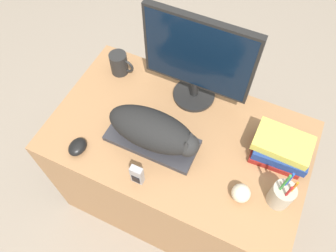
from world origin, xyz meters
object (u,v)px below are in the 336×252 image
object	(u,v)px
computer_mouse	(78,147)
book_stack	(281,148)
keyboard	(152,140)
monitor	(198,59)
phone	(137,175)
coffee_mug	(119,64)
pen_cup	(281,195)
baseball	(241,193)
cat	(154,131)

from	to	relation	value
computer_mouse	book_stack	size ratio (longest dim) A/B	0.38
keyboard	book_stack	bearing A→B (deg)	18.34
monitor	phone	distance (m)	0.51
coffee_mug	pen_cup	world-z (taller)	pen_cup
pen_cup	baseball	world-z (taller)	pen_cup
computer_mouse	coffee_mug	xyz separation A→B (m)	(-0.05, 0.45, 0.03)
pen_cup	book_stack	bearing A→B (deg)	104.51
pen_cup	baseball	xyz separation A→B (m)	(-0.13, -0.05, -0.02)
monitor	pen_cup	bearing A→B (deg)	-33.90
keyboard	phone	world-z (taller)	phone
keyboard	phone	size ratio (longest dim) A/B	3.66
pen_cup	keyboard	bearing A→B (deg)	177.23
coffee_mug	pen_cup	bearing A→B (deg)	-19.90
coffee_mug	pen_cup	distance (m)	0.91
keyboard	coffee_mug	size ratio (longest dim) A/B	3.22
keyboard	pen_cup	bearing A→B (deg)	-2.77
baseball	book_stack	size ratio (longest dim) A/B	0.31
computer_mouse	baseball	bearing A→B (deg)	7.56
pen_cup	book_stack	world-z (taller)	pen_cup
pen_cup	baseball	size ratio (longest dim) A/B	3.10
phone	book_stack	size ratio (longest dim) A/B	0.45
baseball	coffee_mug	bearing A→B (deg)	153.62
monitor	computer_mouse	size ratio (longest dim) A/B	5.28
monitor	book_stack	distance (m)	0.49
keyboard	book_stack	world-z (taller)	book_stack
computer_mouse	coffee_mug	world-z (taller)	coffee_mug
coffee_mug	baseball	xyz separation A→B (m)	(0.72, -0.36, -0.02)
computer_mouse	book_stack	bearing A→B (deg)	23.40
keyboard	coffee_mug	world-z (taller)	coffee_mug
monitor	phone	size ratio (longest dim) A/B	4.41
cat	computer_mouse	size ratio (longest dim) A/B	4.46
baseball	phone	distance (m)	0.39
keyboard	book_stack	xyz separation A→B (m)	(0.49, 0.16, 0.04)
computer_mouse	coffee_mug	bearing A→B (deg)	96.60
coffee_mug	cat	bearing A→B (deg)	-41.05
computer_mouse	pen_cup	bearing A→B (deg)	9.63
monitor	coffee_mug	distance (m)	0.42
keyboard	phone	bearing A→B (deg)	-81.19
baseball	cat	bearing A→B (deg)	169.40
baseball	pen_cup	bearing A→B (deg)	19.46
baseball	phone	size ratio (longest dim) A/B	0.69
baseball	book_stack	xyz separation A→B (m)	(0.09, 0.24, 0.02)
keyboard	pen_cup	xyz separation A→B (m)	(0.54, -0.03, 0.05)
baseball	phone	xyz separation A→B (m)	(-0.38, -0.11, 0.02)
keyboard	cat	size ratio (longest dim) A/B	0.99
keyboard	cat	world-z (taller)	cat
coffee_mug	pen_cup	xyz separation A→B (m)	(0.85, -0.31, 0.00)
coffee_mug	baseball	bearing A→B (deg)	-26.38
keyboard	cat	distance (m)	0.09
cat	coffee_mug	distance (m)	0.43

